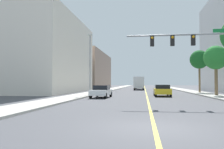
# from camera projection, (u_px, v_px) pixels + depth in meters

# --- Properties ---
(ground) EXTENTS (192.00, 192.00, 0.00)m
(ground) POSITION_uv_depth(u_px,v_px,m) (145.00, 90.00, 50.43)
(ground) COLOR #47474C
(sidewalk_left) EXTENTS (2.94, 168.00, 0.15)m
(sidewalk_left) POSITION_uv_depth(u_px,v_px,m) (107.00, 90.00, 51.56)
(sidewalk_left) COLOR #B2ADA3
(sidewalk_left) RESTS_ON ground
(sidewalk_right) EXTENTS (2.94, 168.00, 0.15)m
(sidewalk_right) POSITION_uv_depth(u_px,v_px,m) (185.00, 90.00, 49.31)
(sidewalk_right) COLOR #9E9B93
(sidewalk_right) RESTS_ON ground
(lane_marking_center) EXTENTS (0.16, 144.00, 0.01)m
(lane_marking_center) POSITION_uv_depth(u_px,v_px,m) (145.00, 90.00, 50.44)
(lane_marking_center) COLOR yellow
(lane_marking_center) RESTS_ON ground
(building_left_near) EXTENTS (16.66, 23.16, 13.04)m
(building_left_near) POSITION_uv_depth(u_px,v_px,m) (33.00, 56.00, 42.04)
(building_left_near) COLOR silver
(building_left_near) RESTS_ON ground
(building_left_far) EXTENTS (15.93, 27.77, 10.45)m
(building_left_far) POSITION_uv_depth(u_px,v_px,m) (78.00, 71.00, 69.75)
(building_left_far) COLOR gray
(building_left_far) RESTS_ON ground
(traffic_signal_mast) EXTENTS (9.16, 0.36, 5.82)m
(traffic_signal_mast) POSITION_uv_depth(u_px,v_px,m) (203.00, 47.00, 18.17)
(traffic_signal_mast) COLOR gray
(traffic_signal_mast) RESTS_ON sidewalk_right
(street_lamp) EXTENTS (0.56, 0.28, 8.05)m
(street_lamp) POSITION_uv_depth(u_px,v_px,m) (90.00, 61.00, 30.87)
(street_lamp) COLOR gray
(street_lamp) RESTS_ON sidewalk_left
(palm_mid) EXTENTS (2.99, 2.99, 6.21)m
(palm_mid) POSITION_uv_depth(u_px,v_px,m) (216.00, 58.00, 29.28)
(palm_mid) COLOR brown
(palm_mid) RESTS_ON sidewalk_right
(palm_far) EXTENTS (2.99, 2.99, 6.79)m
(palm_far) POSITION_uv_depth(u_px,v_px,m) (199.00, 60.00, 37.54)
(palm_far) COLOR brown
(palm_far) RESTS_ON sidewalk_right
(car_white) EXTENTS (1.99, 4.42, 1.40)m
(car_white) POSITION_uv_depth(u_px,v_px,m) (101.00, 91.00, 26.71)
(car_white) COLOR white
(car_white) RESTS_ON ground
(car_yellow) EXTENTS (1.97, 4.45, 1.45)m
(car_yellow) POSITION_uv_depth(u_px,v_px,m) (162.00, 90.00, 29.34)
(car_yellow) COLOR gold
(car_yellow) RESTS_ON ground
(car_green) EXTENTS (2.00, 4.10, 1.39)m
(car_green) POSITION_uv_depth(u_px,v_px,m) (140.00, 86.00, 63.13)
(car_green) COLOR #196638
(car_green) RESTS_ON ground
(delivery_truck) EXTENTS (2.45, 7.45, 3.05)m
(delivery_truck) POSITION_uv_depth(u_px,v_px,m) (139.00, 83.00, 55.46)
(delivery_truck) COLOR #194799
(delivery_truck) RESTS_ON ground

